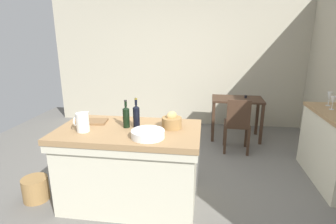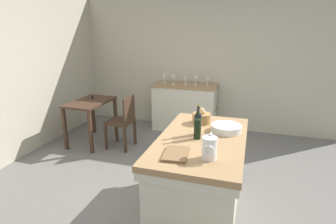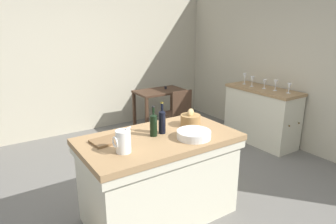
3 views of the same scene
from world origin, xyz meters
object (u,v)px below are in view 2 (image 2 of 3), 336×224
wooden_chair (123,120)px  wine_glass_left (196,79)px  wine_bottle_dark (198,123)px  wash_bowl (226,128)px  cutting_board (176,154)px  side_cabinet (184,107)px  island_table (201,173)px  wine_glass_far_left (208,80)px  writing_desk (91,108)px  wine_glass_middle (186,79)px  wine_glass_right (174,78)px  wine_glass_far_right (164,77)px  bread_basket (201,117)px  wine_bottle_amber (197,127)px  pitcher (209,148)px

wooden_chair → wine_glass_left: 1.62m
wine_bottle_dark → wash_bowl: bearing=-56.3°
cutting_board → wine_glass_left: 3.00m
side_cabinet → island_table: bearing=-162.3°
wine_bottle_dark → wine_glass_far_left: bearing=7.0°
island_table → writing_desk: (1.39, 2.21, 0.15)m
island_table → wash_bowl: 0.56m
island_table → wine_glass_left: wine_glass_left is taller
wine_glass_far_left → wine_glass_left: (-0.02, 0.23, 0.01)m
island_table → wine_bottle_dark: wine_bottle_dark is taller
cutting_board → wine_glass_left: wine_glass_left is taller
writing_desk → wine_glass_middle: (1.09, -1.43, 0.39)m
wine_bottle_dark → wine_glass_right: (2.37, 0.95, 0.02)m
wine_glass_right → wine_glass_far_right: 0.20m
bread_basket → wine_bottle_amber: (-0.49, -0.05, 0.05)m
wooden_chair → wine_glass_middle: (1.15, -0.79, 0.54)m
wine_glass_far_right → island_table: bearing=-154.1°
writing_desk → wine_bottle_dark: size_ratio=2.81×
wine_bottle_amber → wine_glass_right: size_ratio=1.77×
wash_bowl → wine_glass_left: (2.24, 0.81, 0.11)m
wooden_chair → wine_glass_right: 1.36m
side_cabinet → wine_glass_far_right: (-0.00, 0.41, 0.59)m
cutting_board → wine_glass_far_right: wine_glass_far_right is taller
pitcher → wash_bowl: size_ratio=0.73×
wine_bottle_amber → wine_glass_far_right: size_ratio=1.60×
wine_bottle_amber → wash_bowl: bearing=-41.7°
island_table → wine_glass_middle: bearing=17.5°
pitcher → wine_glass_left: pitcher is taller
island_table → writing_desk: 2.61m
side_cabinet → pitcher: size_ratio=5.23×
bread_basket → wine_glass_far_right: wine_glass_far_right is taller
wine_glass_right → wine_glass_far_right: size_ratio=0.90×
side_cabinet → wine_glass_left: size_ratio=7.37×
pitcher → bread_basket: 0.93m
wine_bottle_dark → pitcher: bearing=-158.6°
wine_glass_right → wash_bowl: bearing=-150.7°
island_table → wine_glass_far_left: size_ratio=9.92×
writing_desk → bread_basket: 2.33m
side_cabinet → wine_glass_far_right: 0.72m
island_table → pitcher: pitcher is taller
bread_basket → wash_bowl: bearing=-122.3°
island_table → cutting_board: bearing=162.4°
wooden_chair → side_cabinet: bearing=-33.9°
wine_glass_far_left → wine_glass_far_right: wine_glass_far_right is taller
wine_glass_far_left → wooden_chair: bearing=134.7°
wine_glass_right → wine_glass_far_right: wine_glass_far_right is taller
wash_bowl → cutting_board: wash_bowl is taller
wine_bottle_amber → wine_glass_far_right: 2.77m
writing_desk → wash_bowl: bearing=-114.9°
pitcher → wine_glass_left: 3.04m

